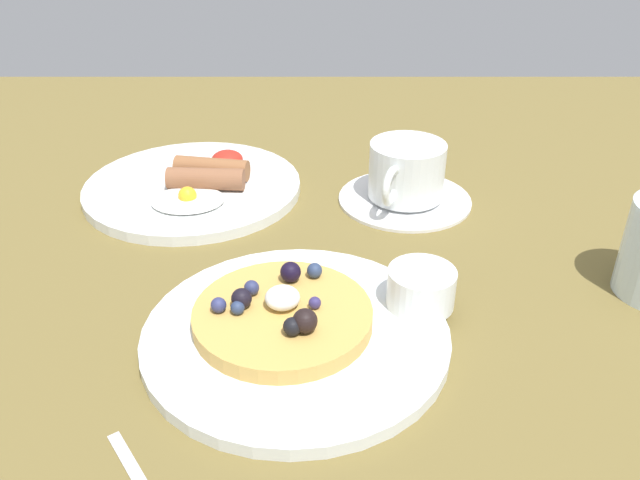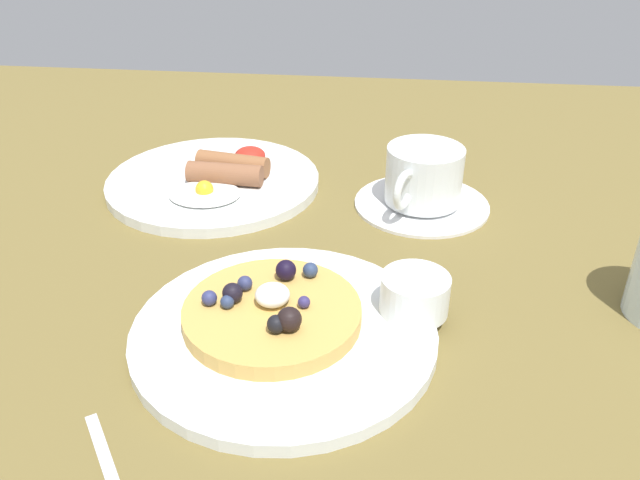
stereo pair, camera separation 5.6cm
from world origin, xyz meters
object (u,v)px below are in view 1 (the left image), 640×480
pancake_plate (297,335)px  coffee_saucer (405,198)px  coffee_cup (407,170)px  breakfast_plate (194,187)px  syrup_ramekin (422,287)px

pancake_plate → coffee_saucer: bearing=65.0°
coffee_cup → breakfast_plate: bearing=174.3°
coffee_saucer → coffee_cup: coffee_cup is taller
breakfast_plate → coffee_saucer: bearing=-5.3°
breakfast_plate → coffee_saucer: breakfast_plate is taller
coffee_cup → pancake_plate: bearing=-115.0°
pancake_plate → breakfast_plate: same height
coffee_cup → syrup_ramekin: bearing=-93.0°
pancake_plate → coffee_saucer: pancake_plate is taller
pancake_plate → breakfast_plate: 29.60cm
coffee_saucer → syrup_ramekin: bearing=-93.1°
pancake_plate → coffee_cup: coffee_cup is taller
pancake_plate → coffee_cup: (11.35, 24.36, 3.34)cm
syrup_ramekin → breakfast_plate: bearing=134.5°
coffee_saucer → coffee_cup: size_ratio=1.36×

